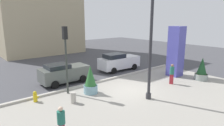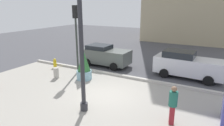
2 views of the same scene
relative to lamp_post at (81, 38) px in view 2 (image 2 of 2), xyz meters
The scene contains 11 objects.
ground_plane 6.96m from the lamp_post, 88.99° to the left, with size 60.00×60.00×0.00m, color #47474C.
plaza_pavement 3.55m from the lamp_post, 10.28° to the right, with size 18.00×10.00×0.02m, color #9E998E.
curb_strip 6.17m from the lamp_post, 88.82° to the left, with size 18.00×0.24×0.16m, color #B7B2A8.
lamp_post is the anchor object (origin of this frame).
potted_plant_mid_plaza 4.98m from the lamp_post, 126.10° to the left, with size 1.04×1.04×2.10m.
fire_hydrant 8.31m from the lamp_post, 144.22° to the left, with size 0.36×0.26×0.75m.
concrete_bollard 6.03m from the lamp_post, 148.37° to the left, with size 0.36×0.36×0.75m, color #B2ADA3.
traffic_light_far_side 5.91m from the lamp_post, 130.67° to the left, with size 0.28×0.42×4.93m.
car_intersection 8.48m from the lamp_post, 63.37° to the left, with size 4.65×2.10×1.86m.
car_passing_lane 8.00m from the lamp_post, 112.72° to the left, with size 4.12×2.06×1.73m.
pedestrian_on_sidewalk 4.81m from the lamp_post, 11.91° to the left, with size 0.44×0.44×1.74m.
Camera 2 is at (5.19, -8.88, 4.89)m, focal length 31.66 mm.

